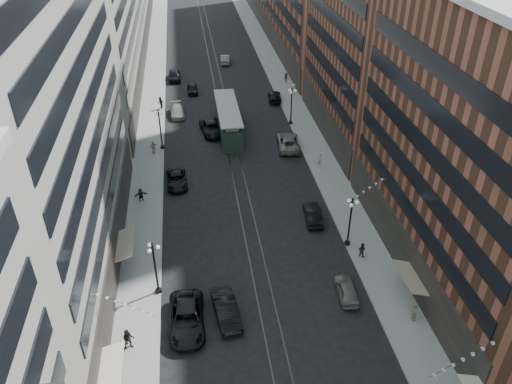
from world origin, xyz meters
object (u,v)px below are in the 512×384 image
car_10 (313,214)px  car_12 (275,96)px  lamppost_se_far (350,220)px  lamppost_se_mid (291,105)px  lamppost_sw_far (155,266)px  car_9 (174,75)px  lamppost_sw_mid (160,128)px  car_5 (226,310)px  car_7 (177,180)px  streetcar (228,120)px  car_11 (288,142)px  pedestrian_4 (414,312)px  pedestrian_8 (319,159)px  car_8 (177,111)px  car_4 (347,290)px  car_13 (192,89)px  car_extra_0 (212,128)px  pedestrian_extra_1 (293,89)px  pedestrian_7 (362,250)px  pedestrian_9 (286,78)px  car_2 (187,318)px  pedestrian_5 (141,195)px  pedestrian_2 (129,339)px  car_14 (225,59)px  pedestrian_extra_0 (161,103)px  pedestrian_6 (154,147)px

car_10 → car_12: (1.60, 32.42, -0.04)m
lamppost_se_far → lamppost_se_mid: (0.00, 28.00, 0.00)m
lamppost_sw_far → car_9: 52.65m
lamppost_sw_mid → car_5: size_ratio=1.09×
car_7 → streetcar: bearing=57.3°
car_7 → car_11: size_ratio=0.83×
pedestrian_4 → car_7: bearing=46.2°
car_5 → pedestrian_8: pedestrian_8 is taller
lamppost_sw_mid → pedestrian_8: (19.48, -7.44, -2.04)m
car_12 → pedestrian_8: 21.60m
lamppost_se_far → car_8: size_ratio=1.12×
pedestrian_4 → lamppost_se_far: bearing=21.3°
car_12 → lamppost_se_far: bearing=98.0°
car_4 → car_13: size_ratio=0.97×
car_4 → car_extra_0: car_extra_0 is taller
car_11 → pedestrian_extra_1: 17.94m
car_12 → pedestrian_7: size_ratio=3.23×
lamppost_se_mid → pedestrian_9: lamppost_se_mid is taller
car_2 → pedestrian_5: bearing=104.4°
car_5 → lamppost_se_far: bearing=23.1°
car_9 → car_extra_0: bearing=-77.0°
car_5 → pedestrian_9: size_ratio=3.12×
lamppost_se_far → car_extra_0: size_ratio=0.95×
lamppost_sw_far → car_13: size_ratio=1.32×
pedestrian_2 → car_14: (13.49, 66.14, -0.34)m
lamppost_sw_mid → car_12: size_ratio=1.13×
car_12 → pedestrian_extra_0: 18.01m
car_9 → car_12: size_ratio=1.02×
lamppost_sw_far → pedestrian_2: bearing=-109.5°
pedestrian_extra_0 → pedestrian_extra_1: 21.49m
car_4 → car_12: car_12 is taller
lamppost_se_mid → pedestrian_5: size_ratio=3.53×
car_12 → pedestrian_8: pedestrian_8 is taller
car_4 → pedestrian_4: size_ratio=2.38×
pedestrian_4 → car_5: bearing=88.0°
streetcar → pedestrian_5: 19.92m
pedestrian_4 → car_10: (-4.87, 14.92, -0.26)m
lamppost_sw_mid → car_10: (16.00, -18.35, -2.35)m
pedestrian_8 → pedestrian_extra_0: 28.42m
car_7 → pedestrian_7: pedestrian_7 is taller
pedestrian_extra_1 → pedestrian_9: bearing=-169.6°
lamppost_se_far → car_2: size_ratio=0.89×
car_5 → pedestrian_6: pedestrian_6 is taller
car_extra_0 → car_13: bearing=90.0°
pedestrian_6 → pedestrian_7: 31.09m
car_14 → pedestrian_9: 15.28m
car_8 → streetcar: bearing=-45.9°
car_10 → car_extra_0: car_extra_0 is taller
pedestrian_2 → car_7: pedestrian_2 is taller
pedestrian_7 → lamppost_sw_far: bearing=45.8°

